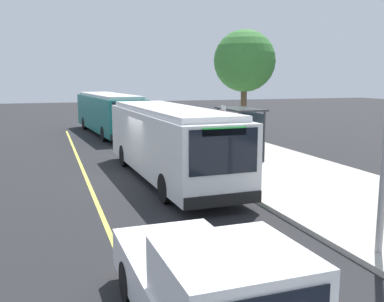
{
  "coord_description": "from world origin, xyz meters",
  "views": [
    {
      "loc": [
        17.23,
        -3.64,
        4.09
      ],
      "look_at": [
        2.23,
        1.37,
        1.45
      ],
      "focal_mm": 40.91,
      "sensor_mm": 36.0,
      "label": 1
    }
  ],
  "objects_px": {
    "transit_bus_second": "(109,112)",
    "pickup_truck": "(213,296)",
    "pedestrian_commuter": "(220,137)",
    "waiting_bench": "(240,148)",
    "route_sign_post": "(223,128)",
    "transit_bus_main": "(169,140)"
  },
  "relations": [
    {
      "from": "transit_bus_second",
      "to": "pickup_truck",
      "type": "xyz_separation_m",
      "value": [
        26.75,
        -2.13,
        -0.76
      ]
    },
    {
      "from": "pickup_truck",
      "to": "pedestrian_commuter",
      "type": "bearing_deg",
      "value": 157.46
    },
    {
      "from": "waiting_bench",
      "to": "route_sign_post",
      "type": "relative_size",
      "value": 0.57
    },
    {
      "from": "transit_bus_second",
      "to": "route_sign_post",
      "type": "height_order",
      "value": "same"
    },
    {
      "from": "transit_bus_main",
      "to": "route_sign_post",
      "type": "height_order",
      "value": "same"
    },
    {
      "from": "transit_bus_second",
      "to": "waiting_bench",
      "type": "xyz_separation_m",
      "value": [
        12.82,
        4.72,
        -0.99
      ]
    },
    {
      "from": "transit_bus_second",
      "to": "waiting_bench",
      "type": "distance_m",
      "value": 13.7
    },
    {
      "from": "pickup_truck",
      "to": "transit_bus_second",
      "type": "bearing_deg",
      "value": 175.45
    },
    {
      "from": "transit_bus_second",
      "to": "pickup_truck",
      "type": "bearing_deg",
      "value": -4.55
    },
    {
      "from": "transit_bus_main",
      "to": "pedestrian_commuter",
      "type": "distance_m",
      "value": 5.23
    },
    {
      "from": "transit_bus_second",
      "to": "pedestrian_commuter",
      "type": "relative_size",
      "value": 7.2
    },
    {
      "from": "transit_bus_second",
      "to": "route_sign_post",
      "type": "distance_m",
      "value": 15.37
    },
    {
      "from": "transit_bus_second",
      "to": "pedestrian_commuter",
      "type": "distance_m",
      "value": 12.58
    },
    {
      "from": "transit_bus_second",
      "to": "pickup_truck",
      "type": "relative_size",
      "value": 2.24
    },
    {
      "from": "pedestrian_commuter",
      "to": "route_sign_post",
      "type": "bearing_deg",
      "value": -20.13
    },
    {
      "from": "pickup_truck",
      "to": "waiting_bench",
      "type": "bearing_deg",
      "value": 153.81
    },
    {
      "from": "transit_bus_main",
      "to": "pickup_truck",
      "type": "xyz_separation_m",
      "value": [
        11.23,
        -2.42,
        -0.76
      ]
    },
    {
      "from": "transit_bus_main",
      "to": "pedestrian_commuter",
      "type": "relative_size",
      "value": 6.45
    },
    {
      "from": "transit_bus_second",
      "to": "waiting_bench",
      "type": "bearing_deg",
      "value": 20.2
    },
    {
      "from": "waiting_bench",
      "to": "pedestrian_commuter",
      "type": "relative_size",
      "value": 0.95
    },
    {
      "from": "transit_bus_main",
      "to": "route_sign_post",
      "type": "relative_size",
      "value": 3.89
    },
    {
      "from": "transit_bus_second",
      "to": "pedestrian_commuter",
      "type": "xyz_separation_m",
      "value": [
        11.91,
        4.03,
        -0.5
      ]
    }
  ]
}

